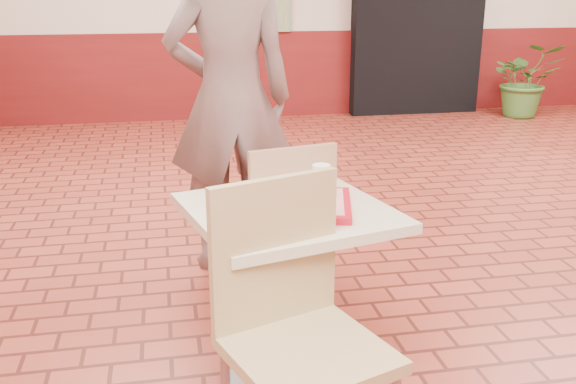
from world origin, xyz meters
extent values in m
cube|color=maroon|center=(0.00, 0.00, 0.00)|extent=(8.00, 10.00, 0.01)
cube|color=#601212|center=(0.00, 4.98, 0.50)|extent=(8.00, 0.04, 1.00)
cube|color=black|center=(1.20, 4.88, 1.10)|extent=(1.60, 0.22, 2.20)
cube|color=beige|center=(-1.41, -0.41, 0.72)|extent=(0.70, 0.70, 0.04)
cylinder|color=gray|center=(-1.41, -0.41, 0.35)|extent=(0.08, 0.08, 0.70)
cylinder|color=gray|center=(-1.41, -0.41, 0.01)|extent=(0.51, 0.51, 0.03)
cube|color=tan|center=(-1.46, -0.94, 0.46)|extent=(0.57, 0.57, 0.04)
cube|color=tan|center=(-1.52, -0.75, 0.72)|extent=(0.43, 0.18, 0.49)
cylinder|color=gray|center=(-1.34, -0.70, 0.22)|extent=(0.03, 0.03, 0.43)
cube|color=tan|center=(-1.35, 0.16, 0.41)|extent=(0.48, 0.48, 0.04)
cube|color=tan|center=(-1.31, -0.02, 0.65)|extent=(0.40, 0.11, 0.44)
cylinder|color=gray|center=(-1.22, 0.36, 0.20)|extent=(0.03, 0.03, 0.39)
cylinder|color=gray|center=(-1.56, 0.29, 0.20)|extent=(0.03, 0.03, 0.39)
cylinder|color=gray|center=(-1.15, 0.03, 0.20)|extent=(0.03, 0.03, 0.39)
cylinder|color=gray|center=(-1.48, -0.04, 0.20)|extent=(0.03, 0.03, 0.39)
imported|color=#6D5955|center=(-1.49, 0.79, 0.95)|extent=(0.70, 0.48, 1.89)
cube|color=#B80D20|center=(-1.41, -0.41, 0.75)|extent=(0.46, 0.36, 0.03)
cube|color=#E18585|center=(-1.41, -0.41, 0.77)|extent=(0.41, 0.31, 0.00)
torus|color=#EA8F55|center=(-1.51, -0.36, 0.78)|extent=(0.13, 0.13, 0.03)
ellipsoid|color=#B78235|center=(-1.37, -0.41, 0.79)|extent=(0.17, 0.11, 0.04)
cube|color=white|center=(-1.37, -0.41, 0.81)|extent=(0.15, 0.09, 0.01)
ellipsoid|color=#BD5F1A|center=(-1.44, -0.40, 0.78)|extent=(0.04, 0.04, 0.02)
cylinder|color=white|center=(-1.26, -0.28, 0.81)|extent=(0.07, 0.07, 0.09)
cylinder|color=blue|center=(-1.26, -0.28, 0.82)|extent=(0.07, 0.07, 0.02)
imported|color=#3E742E|center=(2.41, 4.40, 0.44)|extent=(0.94, 0.87, 0.88)
camera|label=1|loc=(-1.84, -2.60, 1.53)|focal=40.00mm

